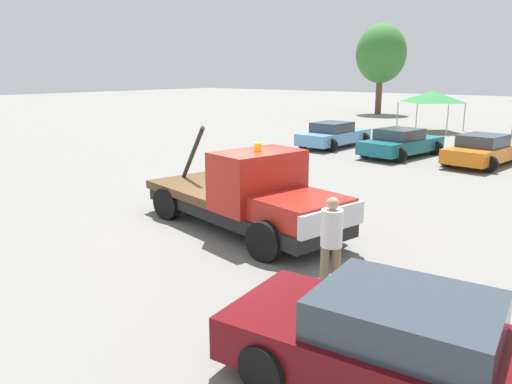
{
  "coord_description": "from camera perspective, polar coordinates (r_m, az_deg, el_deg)",
  "views": [
    {
      "loc": [
        8.11,
        -9.28,
        3.96
      ],
      "look_at": [
        0.5,
        0.0,
        1.05
      ],
      "focal_mm": 35.0,
      "sensor_mm": 36.0,
      "label": 1
    }
  ],
  "objects": [
    {
      "name": "foreground_car",
      "position": [
        6.64,
        18.24,
        -17.02
      ],
      "size": [
        5.25,
        2.51,
        1.34
      ],
      "rotation": [
        0.0,
        0.0,
        0.12
      ],
      "color": "#5B0A0F",
      "rests_on": "ground"
    },
    {
      "name": "person_near_truck",
      "position": [
        9.16,
        8.62,
        -5.17
      ],
      "size": [
        0.4,
        0.4,
        1.79
      ],
      "rotation": [
        0.0,
        0.0,
        2.31
      ],
      "color": "#847051",
      "rests_on": "ground"
    },
    {
      "name": "parked_car_teal",
      "position": [
        24.74,
        16.24,
        5.4
      ],
      "size": [
        2.9,
        4.92,
        1.34
      ],
      "rotation": [
        0.0,
        0.0,
        1.43
      ],
      "color": "#196670",
      "rests_on": "ground"
    },
    {
      "name": "parked_car_skyblue",
      "position": [
        27.14,
        8.87,
        6.47
      ],
      "size": [
        2.5,
        4.81,
        1.34
      ],
      "rotation": [
        0.0,
        0.0,
        1.54
      ],
      "color": "#669ED1",
      "rests_on": "ground"
    },
    {
      "name": "parked_car_orange",
      "position": [
        23.69,
        24.57,
        4.37
      ],
      "size": [
        2.75,
        4.81,
        1.34
      ],
      "rotation": [
        0.0,
        0.0,
        1.46
      ],
      "color": "orange",
      "rests_on": "ground"
    },
    {
      "name": "ground_plane",
      "position": [
        12.95,
        -1.72,
        -4.19
      ],
      "size": [
        160.0,
        160.0,
        0.0
      ],
      "primitive_type": "plane",
      "color": "gray"
    },
    {
      "name": "tree_left",
      "position": [
        49.22,
        14.1,
        15.05
      ],
      "size": [
        4.6,
        4.6,
        8.21
      ],
      "color": "brown",
      "rests_on": "ground"
    },
    {
      "name": "tow_truck",
      "position": [
        12.41,
        -0.67,
        -0.58
      ],
      "size": [
        6.44,
        3.15,
        2.51
      ],
      "rotation": [
        0.0,
        0.0,
        -0.19
      ],
      "color": "black",
      "rests_on": "ground"
    },
    {
      "name": "canopy_tent_green",
      "position": [
        35.76,
        19.54,
        10.24
      ],
      "size": [
        3.38,
        3.38,
        2.7
      ],
      "color": "#9E9EA3",
      "rests_on": "ground"
    }
  ]
}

